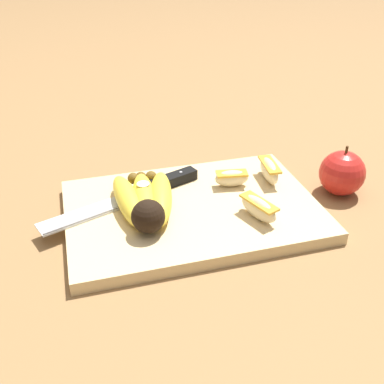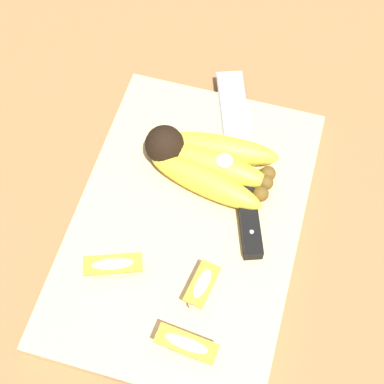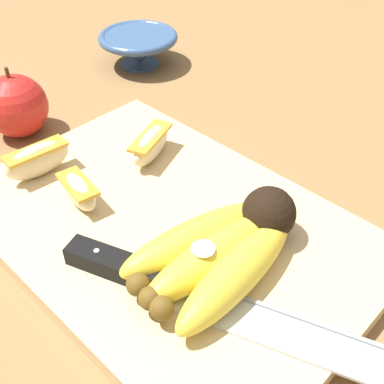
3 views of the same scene
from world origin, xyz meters
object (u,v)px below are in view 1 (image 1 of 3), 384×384
object	(u,v)px
apple_wedge_near	(232,178)
apple_wedge_far	(269,170)
banana_bunch	(145,201)
apple_wedge_middle	(259,208)
whole_apple	(342,173)
chefs_knife	(146,191)

from	to	relation	value
apple_wedge_near	apple_wedge_far	bearing A→B (deg)	-178.28
banana_bunch	apple_wedge_far	world-z (taller)	banana_bunch
banana_bunch	apple_wedge_middle	size ratio (longest dim) A/B	2.24
banana_bunch	apple_wedge_far	distance (m)	0.23
apple_wedge_middle	whole_apple	distance (m)	0.19
apple_wedge_near	apple_wedge_far	xyz separation A→B (m)	(-0.07, -0.00, 0.00)
apple_wedge_far	chefs_knife	bearing A→B (deg)	-3.05
apple_wedge_near	whole_apple	bearing A→B (deg)	167.60
banana_bunch	whole_apple	xyz separation A→B (m)	(-0.34, 0.00, -0.00)
banana_bunch	apple_wedge_far	xyz separation A→B (m)	(-0.22, -0.04, -0.00)
apple_wedge_far	apple_wedge_near	bearing A→B (deg)	1.72
apple_wedge_far	apple_wedge_middle	bearing A→B (deg)	58.56
chefs_knife	apple_wedge_near	world-z (taller)	apple_wedge_near
apple_wedge_far	whole_apple	size ratio (longest dim) A/B	0.82
chefs_knife	apple_wedge_near	xyz separation A→B (m)	(-0.15, 0.01, 0.01)
apple_wedge_near	apple_wedge_middle	size ratio (longest dim) A/B	0.80
chefs_knife	apple_wedge_middle	xyz separation A→B (m)	(-0.15, 0.11, 0.01)
whole_apple	apple_wedge_middle	bearing A→B (deg)	18.64
chefs_knife	apple_wedge_middle	distance (m)	0.19
apple_wedge_near	apple_wedge_middle	distance (m)	0.10
apple_wedge_middle	whole_apple	world-z (taller)	whole_apple
whole_apple	apple_wedge_near	bearing A→B (deg)	-12.40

